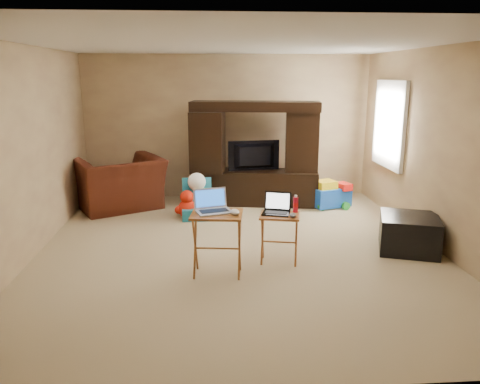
{
  "coord_description": "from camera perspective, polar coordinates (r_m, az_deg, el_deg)",
  "views": [
    {
      "loc": [
        -0.4,
        -5.56,
        2.15
      ],
      "look_at": [
        0.0,
        -0.2,
        0.8
      ],
      "focal_mm": 35.0,
      "sensor_mm": 36.0,
      "label": 1
    }
  ],
  "objects": [
    {
      "name": "window_frame",
      "position": [
        7.7,
        17.74,
        7.85
      ],
      "size": [
        0.06,
        1.14,
        1.34
      ],
      "primitive_type": "cube",
      "color": "white",
      "rests_on": "ground"
    },
    {
      "name": "window_pane",
      "position": [
        7.71,
        17.88,
        7.84
      ],
      "size": [
        0.0,
        1.2,
        1.2
      ],
      "primitive_type": "plane",
      "rotation": [
        1.57,
        0.0,
        -1.57
      ],
      "color": "white",
      "rests_on": "ground"
    },
    {
      "name": "floor",
      "position": [
        5.98,
        -0.14,
        -6.99
      ],
      "size": [
        5.5,
        5.5,
        0.0
      ],
      "primitive_type": "plane",
      "color": "#C8B18A",
      "rests_on": "ground"
    },
    {
      "name": "mouse_left",
      "position": [
        4.95,
        -0.62,
        -2.46
      ],
      "size": [
        0.11,
        0.16,
        0.06
      ],
      "primitive_type": "ellipsoid",
      "rotation": [
        0.0,
        0.0,
        0.15
      ],
      "color": "white",
      "rests_on": "tray_table_left"
    },
    {
      "name": "plush_toy",
      "position": [
        7.24,
        -6.46,
        -1.45
      ],
      "size": [
        0.4,
        0.33,
        0.44
      ],
      "primitive_type": null,
      "color": "red",
      "rests_on": "floor"
    },
    {
      "name": "ceiling",
      "position": [
        5.59,
        -0.16,
        17.69
      ],
      "size": [
        5.5,
        5.5,
        0.0
      ],
      "primitive_type": "plane",
      "rotation": [
        3.14,
        0.0,
        0.0
      ],
      "color": "silver",
      "rests_on": "ground"
    },
    {
      "name": "laptop_right",
      "position": [
        5.38,
        4.44,
        -1.47
      ],
      "size": [
        0.37,
        0.33,
        0.24
      ],
      "primitive_type": "cube",
      "rotation": [
        0.0,
        0.0,
        -0.29
      ],
      "color": "black",
      "rests_on": "tray_table_right"
    },
    {
      "name": "wall_front",
      "position": [
        2.98,
        3.63,
        -3.53
      ],
      "size": [
        5.0,
        0.0,
        5.0
      ],
      "primitive_type": "plane",
      "rotation": [
        -1.57,
        0.0,
        0.0
      ],
      "color": "tan",
      "rests_on": "ground"
    },
    {
      "name": "recliner",
      "position": [
        7.91,
        -14.49,
        1.03
      ],
      "size": [
        1.68,
        1.61,
        0.85
      ],
      "primitive_type": "imported",
      "rotation": [
        0.0,
        0.0,
        3.63
      ],
      "color": "#4C1C10",
      "rests_on": "floor"
    },
    {
      "name": "tray_table_left",
      "position": [
        5.13,
        -2.79,
        -6.39
      ],
      "size": [
        0.6,
        0.5,
        0.71
      ],
      "primitive_type": "cube",
      "rotation": [
        0.0,
        0.0,
        -0.13
      ],
      "color": "#9A6425",
      "rests_on": "floor"
    },
    {
      "name": "tray_table_right",
      "position": [
        5.5,
        4.8,
        -5.69
      ],
      "size": [
        0.52,
        0.45,
        0.59
      ],
      "primitive_type": "cube",
      "rotation": [
        0.0,
        0.0,
        -0.2
      ],
      "color": "#AC6129",
      "rests_on": "floor"
    },
    {
      "name": "laptop_left",
      "position": [
        5.02,
        -3.2,
        -1.19
      ],
      "size": [
        0.44,
        0.39,
        0.24
      ],
      "primitive_type": "cube",
      "rotation": [
        0.0,
        0.0,
        0.27
      ],
      "color": "#AFAFB4",
      "rests_on": "tray_table_left"
    },
    {
      "name": "water_bottle",
      "position": [
        5.49,
        6.8,
        -1.54
      ],
      "size": [
        0.06,
        0.06,
        0.18
      ],
      "primitive_type": "cylinder",
      "color": "red",
      "rests_on": "tray_table_right"
    },
    {
      "name": "wall_left",
      "position": [
        6.01,
        -24.72,
        4.2
      ],
      "size": [
        0.0,
        5.5,
        5.5
      ],
      "primitive_type": "plane",
      "rotation": [
        1.57,
        0.0,
        1.57
      ],
      "color": "tan",
      "rests_on": "ground"
    },
    {
      "name": "wall_back",
      "position": [
        8.37,
        -1.5,
        7.92
      ],
      "size": [
        5.0,
        0.0,
        5.0
      ],
      "primitive_type": "plane",
      "rotation": [
        1.57,
        0.0,
        0.0
      ],
      "color": "tan",
      "rests_on": "ground"
    },
    {
      "name": "ottoman",
      "position": [
        6.24,
        19.9,
        -4.77
      ],
      "size": [
        0.88,
        0.88,
        0.45
      ],
      "primitive_type": "cube",
      "rotation": [
        0.0,
        0.0,
        -0.33
      ],
      "color": "black",
      "rests_on": "floor"
    },
    {
      "name": "wall_right",
      "position": [
        6.33,
        23.12,
        4.8
      ],
      "size": [
        0.0,
        5.5,
        5.5
      ],
      "primitive_type": "plane",
      "rotation": [
        1.57,
        0.0,
        -1.57
      ],
      "color": "tan",
      "rests_on": "ground"
    },
    {
      "name": "child_rocker",
      "position": [
        7.2,
        -5.27,
        -0.84
      ],
      "size": [
        0.47,
        0.53,
        0.61
      ],
      "primitive_type": null,
      "rotation": [
        0.0,
        0.0,
        0.03
      ],
      "color": "#1A728F",
      "rests_on": "floor"
    },
    {
      "name": "television",
      "position": [
        7.83,
        1.85,
        4.38
      ],
      "size": [
        0.89,
        0.24,
        0.51
      ],
      "primitive_type": "imported",
      "rotation": [
        0.0,
        0.0,
        3.28
      ],
      "color": "black",
      "rests_on": "entertainment_center"
    },
    {
      "name": "entertainment_center",
      "position": [
        7.86,
        1.82,
        4.69
      ],
      "size": [
        2.17,
        0.85,
        1.73
      ],
      "primitive_type": "cube",
      "rotation": [
        0.0,
        0.0,
        -0.16
      ],
      "color": "black",
      "rests_on": "floor"
    },
    {
      "name": "push_toy",
      "position": [
        7.9,
        11.09,
        -0.2
      ],
      "size": [
        0.73,
        0.62,
        0.47
      ],
      "primitive_type": null,
      "rotation": [
        0.0,
        0.0,
        0.32
      ],
      "color": "blue",
      "rests_on": "floor"
    },
    {
      "name": "mouse_right",
      "position": [
        5.31,
        6.46,
        -2.83
      ],
      "size": [
        0.1,
        0.13,
        0.05
      ],
      "primitive_type": "ellipsoid",
      "rotation": [
        0.0,
        0.0,
        -0.19
      ],
      "color": "#46464C",
      "rests_on": "tray_table_right"
    }
  ]
}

